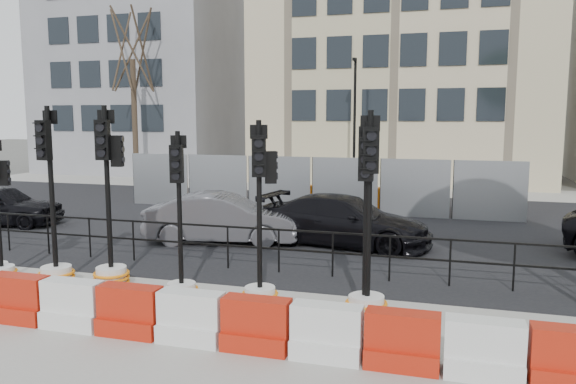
% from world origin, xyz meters
% --- Properties ---
extents(ground, '(120.00, 120.00, 0.00)m').
position_xyz_m(ground, '(0.00, 0.00, 0.00)').
color(ground, '#51514C').
rests_on(ground, ground).
extents(sidewalk_near, '(40.00, 6.00, 0.02)m').
position_xyz_m(sidewalk_near, '(0.00, -3.00, 0.01)').
color(sidewalk_near, gray).
rests_on(sidewalk_near, ground).
extents(road, '(40.00, 14.00, 0.03)m').
position_xyz_m(road, '(0.00, 7.00, 0.01)').
color(road, black).
rests_on(road, ground).
extents(sidewalk_far, '(40.00, 4.00, 0.02)m').
position_xyz_m(sidewalk_far, '(0.00, 16.00, 0.01)').
color(sidewalk_far, gray).
rests_on(sidewalk_far, ground).
extents(building_grey, '(11.00, 9.06, 14.00)m').
position_xyz_m(building_grey, '(-14.00, 21.99, 7.00)').
color(building_grey, gray).
rests_on(building_grey, ground).
extents(building_cream, '(15.00, 10.06, 18.00)m').
position_xyz_m(building_cream, '(2.00, 21.99, 9.00)').
color(building_cream, beige).
rests_on(building_cream, ground).
extents(kerb_railing, '(18.00, 0.04, 1.00)m').
position_xyz_m(kerb_railing, '(0.00, 1.20, 0.69)').
color(kerb_railing, black).
rests_on(kerb_railing, ground).
extents(heras_fencing, '(14.33, 1.72, 2.00)m').
position_xyz_m(heras_fencing, '(-0.01, 9.80, 0.68)').
color(heras_fencing, gray).
rests_on(heras_fencing, ground).
extents(lamp_post_far, '(0.12, 0.56, 6.00)m').
position_xyz_m(lamp_post_far, '(0.50, 14.98, 3.22)').
color(lamp_post_far, black).
rests_on(lamp_post_far, ground).
extents(tree_bare_far, '(2.00, 2.00, 9.00)m').
position_xyz_m(tree_bare_far, '(-11.00, 15.50, 6.65)').
color(tree_bare_far, '#473828').
rests_on(tree_bare_far, ground).
extents(barrier_row, '(13.60, 0.50, 0.80)m').
position_xyz_m(barrier_row, '(-0.00, -2.80, 0.37)').
color(barrier_row, '#B01F0E').
rests_on(barrier_row, ground).
extents(traffic_signal_b, '(0.60, 0.60, 3.03)m').
position_xyz_m(traffic_signal_b, '(-4.04, -1.12, 0.72)').
color(traffic_signal_b, silver).
rests_on(traffic_signal_b, ground).
extents(traffic_signal_c, '(0.71, 0.71, 3.63)m').
position_xyz_m(traffic_signal_c, '(-2.79, -1.05, 0.75)').
color(traffic_signal_c, silver).
rests_on(traffic_signal_c, ground).
extents(traffic_signal_d, '(0.72, 0.72, 3.64)m').
position_xyz_m(traffic_signal_d, '(-1.69, -0.77, 0.87)').
color(traffic_signal_d, silver).
rests_on(traffic_signal_d, ground).
extents(traffic_signal_e, '(0.62, 0.62, 3.17)m').
position_xyz_m(traffic_signal_e, '(0.06, -1.19, 0.65)').
color(traffic_signal_e, silver).
rests_on(traffic_signal_e, ground).
extents(traffic_signal_f, '(0.66, 0.66, 3.36)m').
position_xyz_m(traffic_signal_f, '(1.57, -1.09, 0.80)').
color(traffic_signal_f, silver).
rests_on(traffic_signal_f, ground).
extents(traffic_signal_g, '(0.66, 0.66, 3.34)m').
position_xyz_m(traffic_signal_g, '(3.42, -1.07, 0.69)').
color(traffic_signal_g, silver).
rests_on(traffic_signal_g, ground).
extents(traffic_signal_h, '(0.69, 0.69, 3.52)m').
position_xyz_m(traffic_signal_h, '(3.47, -1.10, 0.73)').
color(traffic_signal_h, silver).
rests_on(traffic_signal_h, ground).
extents(car_b, '(3.08, 4.70, 1.36)m').
position_xyz_m(car_b, '(-1.15, 3.65, 0.68)').
color(car_b, '#4A4A4F').
rests_on(car_b, ground).
extents(car_c, '(3.41, 5.23, 1.34)m').
position_xyz_m(car_c, '(2.09, 4.29, 0.67)').
color(car_c, black).
rests_on(car_c, ground).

